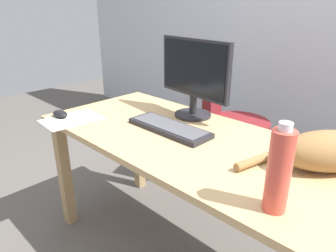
% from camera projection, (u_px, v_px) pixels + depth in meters
% --- Properties ---
extents(back_wall, '(6.00, 0.04, 2.60)m').
position_uv_depth(back_wall, '(332.00, 2.00, 2.23)').
color(back_wall, silver).
rests_on(back_wall, ground_plane).
extents(desk, '(1.57, 0.70, 0.71)m').
position_uv_depth(desk, '(190.00, 157.00, 1.45)').
color(desk, tan).
rests_on(desk, ground_plane).
extents(office_chair, '(0.51, 0.49, 0.93)m').
position_uv_depth(office_chair, '(230.00, 136.00, 2.20)').
color(office_chair, black).
rests_on(office_chair, ground_plane).
extents(monitor, '(0.48, 0.20, 0.41)m').
position_uv_depth(monitor, '(194.00, 75.00, 1.61)').
color(monitor, '#232328').
rests_on(monitor, desk).
extents(keyboard, '(0.44, 0.15, 0.03)m').
position_uv_depth(keyboard, '(169.00, 128.00, 1.50)').
color(keyboard, '#232328').
rests_on(keyboard, desk).
extents(cat, '(0.44, 0.47, 0.20)m').
position_uv_depth(cat, '(335.00, 149.00, 1.12)').
color(cat, olive).
rests_on(cat, desk).
extents(computer_mouse, '(0.11, 0.06, 0.04)m').
position_uv_depth(computer_mouse, '(60.00, 114.00, 1.67)').
color(computer_mouse, black).
rests_on(computer_mouse, desk).
extents(paper_sheet, '(0.23, 0.31, 0.00)m').
position_uv_depth(paper_sheet, '(72.00, 119.00, 1.64)').
color(paper_sheet, white).
rests_on(paper_sheet, desk).
extents(water_bottle, '(0.07, 0.07, 0.28)m').
position_uv_depth(water_bottle, '(279.00, 171.00, 0.88)').
color(water_bottle, '#D84C3D').
rests_on(water_bottle, desk).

